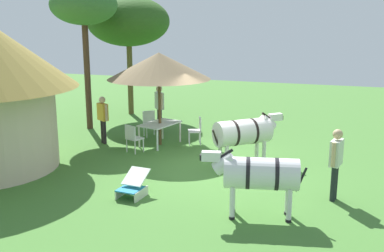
# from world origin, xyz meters

# --- Properties ---
(ground_plane) EXTENTS (36.00, 36.00, 0.00)m
(ground_plane) POSITION_xyz_m (0.00, 0.00, 0.00)
(ground_plane) COLOR #437631
(shade_umbrella) EXTENTS (3.36, 3.36, 3.07)m
(shade_umbrella) POSITION_xyz_m (1.70, 2.30, 2.64)
(shade_umbrella) COLOR brown
(shade_umbrella) RESTS_ON ground_plane
(patio_dining_table) EXTENTS (1.58, 1.18, 0.74)m
(patio_dining_table) POSITION_xyz_m (1.70, 2.30, 0.66)
(patio_dining_table) COLOR silver
(patio_dining_table) RESTS_ON ground_plane
(patio_chair_east_end) EXTENTS (0.60, 0.61, 0.90)m
(patio_chair_east_end) POSITION_xyz_m (2.65, 3.10, 0.52)
(patio_chair_east_end) COLOR silver
(patio_chair_east_end) RESTS_ON ground_plane
(patio_chair_near_hut) EXTENTS (0.55, 0.56, 0.90)m
(patio_chair_near_hut) POSITION_xyz_m (0.54, 2.75, 0.52)
(patio_chair_near_hut) COLOR silver
(patio_chair_near_hut) RESTS_ON ground_plane
(patio_chair_near_lawn) EXTENTS (0.57, 0.56, 0.90)m
(patio_chair_near_lawn) POSITION_xyz_m (2.17, 1.16, 0.52)
(patio_chair_near_lawn) COLOR silver
(patio_chair_near_lawn) RESTS_ON ground_plane
(guest_beside_umbrella) EXTENTS (0.40, 0.50, 1.61)m
(guest_beside_umbrella) POSITION_xyz_m (1.24, 4.18, 0.96)
(guest_beside_umbrella) COLOR black
(guest_beside_umbrella) RESTS_ON ground_plane
(guest_behind_table) EXTENTS (0.49, 0.47, 1.72)m
(guest_behind_table) POSITION_xyz_m (3.39, 3.02, 1.04)
(guest_behind_table) COLOR black
(guest_behind_table) RESTS_ON ground_plane
(standing_watcher) EXTENTS (0.60, 0.31, 1.70)m
(standing_watcher) POSITION_xyz_m (-1.46, -3.37, 1.02)
(standing_watcher) COLOR black
(standing_watcher) RESTS_ON ground_plane
(striped_lounge_chair) EXTENTS (0.86, 0.61, 0.59)m
(striped_lounge_chair) POSITION_xyz_m (-2.75, 1.17, 0.25)
(striped_lounge_chair) COLOR teal
(striped_lounge_chair) RESTS_ON ground_plane
(zebra_nearest_camera) EXTENTS (1.74, 1.84, 1.53)m
(zebra_nearest_camera) POSITION_xyz_m (0.35, -0.84, 0.99)
(zebra_nearest_camera) COLOR silver
(zebra_nearest_camera) RESTS_ON ground_plane
(zebra_by_umbrella) EXTENTS (0.97, 2.21, 1.50)m
(zebra_by_umbrella) POSITION_xyz_m (-2.96, -1.86, 0.96)
(zebra_by_umbrella) COLOR silver
(zebra_by_umbrella) RESTS_ON ground_plane
(acacia_tree_right_background) EXTENTS (2.44, 2.44, 5.34)m
(acacia_tree_right_background) POSITION_xyz_m (2.99, 5.75, 4.55)
(acacia_tree_right_background) COLOR #462F21
(acacia_tree_right_background) RESTS_ON ground_plane
(acacia_tree_far_lawn) EXTENTS (3.50, 3.50, 5.05)m
(acacia_tree_far_lawn) POSITION_xyz_m (5.98, 5.46, 3.98)
(acacia_tree_far_lawn) COLOR brown
(acacia_tree_far_lawn) RESTS_ON ground_plane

